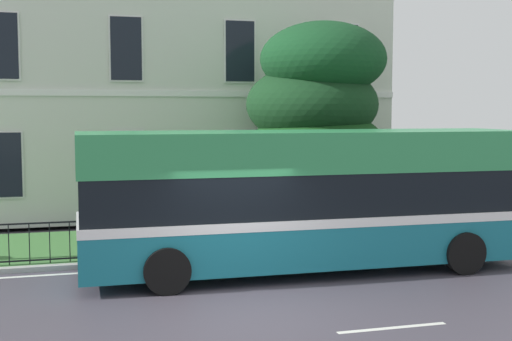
{
  "coord_description": "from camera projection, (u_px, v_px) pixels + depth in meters",
  "views": [
    {
      "loc": [
        -3.25,
        -12.06,
        3.69
      ],
      "look_at": [
        1.35,
        4.54,
        2.16
      ],
      "focal_mm": 47.79,
      "sensor_mm": 36.0,
      "label": 1
    }
  ],
  "objects": [
    {
      "name": "single_decker_bus",
      "position": [
        307.0,
        198.0,
        15.58
      ],
      "size": [
        10.27,
        2.8,
        3.22
      ],
      "rotation": [
        0.0,
        0.0,
        -0.01
      ],
      "color": "#186E80",
      "rests_on": "ground_plane"
    },
    {
      "name": "georgian_townhouse",
      "position": [
        115.0,
        25.0,
        25.36
      ],
      "size": [
        18.49,
        9.45,
        13.39
      ],
      "color": "silver",
      "rests_on": "ground_plane"
    },
    {
      "name": "evergreen_tree",
      "position": [
        317.0,
        138.0,
        20.46
      ],
      "size": [
        5.24,
        5.24,
        6.17
      ],
      "color": "#423328",
      "rests_on": "ground_plane"
    },
    {
      "name": "iron_verge_railing",
      "position": [
        147.0,
        237.0,
        16.55
      ],
      "size": [
        19.06,
        0.04,
        0.97
      ],
      "color": "black",
      "rests_on": "ground_plane"
    },
    {
      "name": "ground_plane",
      "position": [
        241.0,
        297.0,
        13.56
      ],
      "size": [
        60.0,
        56.0,
        0.18
      ],
      "color": "#443F49"
    }
  ]
}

